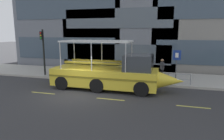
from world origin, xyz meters
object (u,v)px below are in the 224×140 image
traffic_light_pole (43,48)px  duck_tour_boat (112,74)px  pedestrian_near_bow (162,67)px  parking_sign (177,61)px

traffic_light_pole → duck_tour_boat: size_ratio=0.44×
duck_tour_boat → pedestrian_near_bow: (3.42, 3.31, 0.11)m
traffic_light_pole → duck_tour_boat: 7.58m
traffic_light_pole → parking_sign: 11.63m
traffic_light_pole → pedestrian_near_bow: (10.50, 1.12, -1.48)m
traffic_light_pole → pedestrian_near_bow: traffic_light_pole is taller
pedestrian_near_bow → duck_tour_boat: bearing=-135.9°
traffic_light_pole → duck_tour_boat: (7.08, -2.19, -1.59)m
duck_tour_boat → parking_sign: bearing=29.6°
parking_sign → duck_tour_boat: (-4.51, -2.56, -0.80)m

